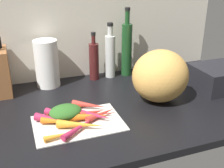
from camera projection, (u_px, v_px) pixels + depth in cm
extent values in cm
cube|color=black|center=(89.00, 110.00, 121.72)|extent=(170.00, 80.00, 3.00)
cube|color=beige|center=(66.00, 22.00, 142.38)|extent=(170.00, 3.00, 60.00)
cube|color=beige|center=(78.00, 123.00, 108.38)|extent=(34.09, 22.71, 0.80)
cone|color=#B2264C|center=(92.00, 115.00, 109.65)|extent=(13.66, 11.93, 3.41)
cone|color=#B2264C|center=(80.00, 127.00, 102.47)|extent=(15.94, 12.09, 2.47)
cone|color=orange|center=(80.00, 125.00, 103.21)|extent=(17.17, 10.27, 3.27)
cone|color=red|center=(101.00, 114.00, 111.20)|extent=(13.90, 7.35, 2.60)
cone|color=orange|center=(60.00, 121.00, 106.10)|extent=(14.23, 8.69, 2.60)
cone|color=orange|center=(89.00, 116.00, 108.89)|extent=(15.26, 6.55, 3.22)
cone|color=red|center=(98.00, 114.00, 111.55)|extent=(15.43, 4.34, 2.09)
cone|color=#B2264C|center=(59.00, 114.00, 110.65)|extent=(11.21, 9.98, 3.28)
cone|color=orange|center=(66.00, 110.00, 115.04)|extent=(16.67, 3.95, 2.19)
cone|color=red|center=(89.00, 105.00, 117.66)|extent=(13.81, 10.58, 3.13)
cone|color=red|center=(92.00, 113.00, 111.51)|extent=(10.58, 4.28, 3.17)
cone|color=#B2264C|center=(53.00, 119.00, 106.68)|extent=(14.21, 11.81, 3.26)
cone|color=orange|center=(61.00, 135.00, 97.81)|extent=(11.92, 3.10, 2.13)
ellipsoid|color=#2D6023|center=(65.00, 112.00, 109.84)|extent=(12.92, 9.94, 5.46)
ellipsoid|color=gold|center=(160.00, 76.00, 122.90)|extent=(25.26, 23.31, 23.45)
cylinder|color=white|center=(47.00, 64.00, 137.84)|extent=(11.62, 11.62, 23.58)
cylinder|color=#471919|center=(94.00, 62.00, 146.94)|extent=(5.17, 5.17, 19.34)
cylinder|color=#471919|center=(93.00, 40.00, 142.21)|extent=(2.05, 2.05, 4.48)
cylinder|color=black|center=(93.00, 34.00, 141.00)|extent=(2.36, 2.36, 1.60)
cylinder|color=silver|center=(110.00, 57.00, 149.54)|extent=(5.44, 5.44, 22.59)
cylinder|color=silver|center=(110.00, 31.00, 144.00)|extent=(2.71, 2.71, 5.31)
cylinder|color=black|center=(110.00, 24.00, 142.62)|extent=(3.11, 3.11, 1.60)
cylinder|color=#19421E|center=(127.00, 50.00, 151.16)|extent=(5.64, 5.64, 28.21)
cylinder|color=#19421E|center=(127.00, 17.00, 144.17)|extent=(2.44, 2.44, 6.94)
cylinder|color=black|center=(128.00, 9.00, 142.47)|extent=(2.81, 2.81, 1.60)
cube|color=black|center=(219.00, 77.00, 137.79)|extent=(24.63, 21.38, 11.21)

